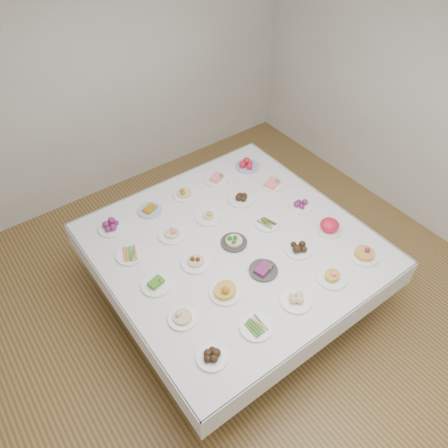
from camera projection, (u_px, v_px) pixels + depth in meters
room_envelope at (244, 155)px, 3.24m from camera, size 5.02×5.02×2.81m
display_table at (233, 247)px, 4.13m from camera, size 2.37×2.37×0.75m
dish_0 at (212, 355)px, 3.21m from camera, size 0.24×0.24×0.10m
dish_1 at (256, 327)px, 3.41m from camera, size 0.26×0.26×0.06m
dish_2 at (296, 298)px, 3.57m from camera, size 0.26×0.26×0.11m
dish_3 at (332, 275)px, 3.74m from camera, size 0.26×0.26×0.13m
dish_4 at (365, 251)px, 3.91m from camera, size 0.27×0.26×0.15m
dish_5 at (182, 316)px, 3.45m from camera, size 0.23×0.23×0.11m
dish_6 at (225, 288)px, 3.61m from camera, size 0.27×0.26×0.17m
dish_7 at (264, 267)px, 3.80m from camera, size 0.25×0.25×0.12m
dish_8 at (299, 247)px, 3.98m from camera, size 0.25×0.25×0.11m
dish_9 at (329, 226)px, 4.16m from camera, size 0.23×0.23×0.13m
dish_10 at (156, 283)px, 3.70m from camera, size 0.26×0.26×0.10m
dish_11 at (196, 259)px, 3.86m from camera, size 0.26×0.26×0.13m
dish_12 at (234, 239)px, 4.04m from camera, size 0.24×0.24×0.12m
dish_13 at (267, 223)px, 4.24m from camera, size 0.23×0.23×0.05m
dish_14 at (301, 204)px, 4.41m from camera, size 0.24×0.24×0.10m
dish_15 at (130, 254)px, 3.95m from camera, size 0.29×0.26×0.06m
dish_16 at (172, 232)px, 4.12m from camera, size 0.26×0.26×0.12m
dish_17 at (208, 215)px, 4.29m from camera, size 0.25×0.25×0.12m
dish_18 at (241, 197)px, 4.48m from camera, size 0.26×0.26×0.11m
dish_19 at (272, 183)px, 4.65m from camera, size 0.22×0.22×0.10m
dish_20 at (111, 225)px, 4.18m from camera, size 0.25×0.25×0.11m
dish_21 at (150, 209)px, 4.37m from camera, size 0.24×0.24×0.10m
dish_22 at (184, 192)px, 4.53m from camera, size 0.23×0.23×0.12m
dish_23 at (217, 178)px, 4.71m from camera, size 0.25×0.25×0.11m
dish_24 at (247, 163)px, 4.88m from camera, size 0.26×0.26×0.13m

